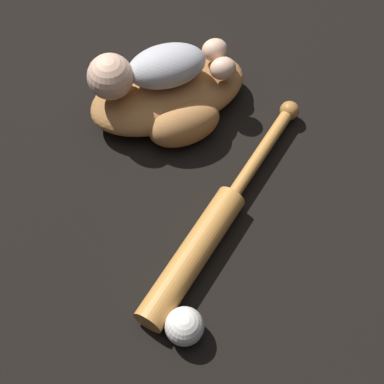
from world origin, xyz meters
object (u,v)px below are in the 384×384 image
object	(u,v)px
baseball_glove	(171,98)
baseball_bat	(208,232)
baby_figure	(153,69)
baseball	(184,326)

from	to	relation	value
baseball_glove	baseball_bat	world-z (taller)	baseball_glove
baseball_glove	baby_figure	bearing A→B (deg)	-45.71
baseball_bat	baseball	bearing A→B (deg)	39.76
baby_figure	baseball	world-z (taller)	baby_figure
baby_figure	baseball_bat	distance (m)	0.37
baseball_glove	baby_figure	xyz separation A→B (m)	(0.03, -0.03, 0.09)
baseball_bat	baby_figure	bearing A→B (deg)	-107.77
baseball_glove	baseball_bat	distance (m)	0.34
baseball_bat	baseball	distance (m)	0.21
baseball_glove	baseball_bat	bearing A→B (deg)	66.74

